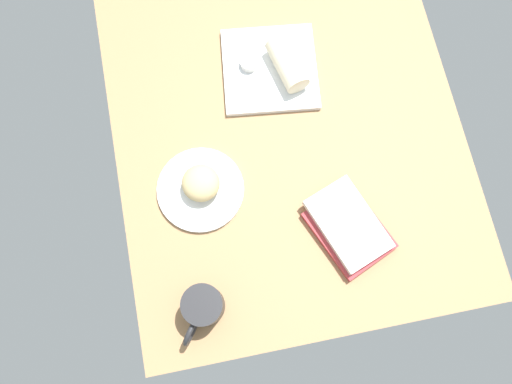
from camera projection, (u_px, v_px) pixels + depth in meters
The scene contains 8 objects.
dining_table at pixel (286, 127), 135.12cm from camera, with size 110.00×90.00×4.00cm, color #9E754C.
round_plate at pixel (201, 190), 128.06cm from camera, with size 21.87×21.87×1.40cm, color white.
scone_pastry at pixel (201, 183), 124.53cm from camera, with size 9.44×9.37×6.24cm, color tan.
square_plate at pixel (270, 69), 136.21cm from camera, with size 24.80×24.80×1.60cm, color white.
sauce_cup at pixel (249, 63), 134.54cm from camera, with size 4.71×4.71×2.09cm.
breakfast_wrap at pixel (287, 64), 132.21cm from camera, with size 6.33×6.33×14.17cm, color #F1E4BD.
book_stack at pixel (349, 227), 124.16cm from camera, with size 25.27×21.53×4.53cm.
coffee_mug at pixel (203, 307), 116.74cm from camera, with size 13.09×10.97×9.77cm.
Camera 1 is at (-47.70, 17.53, 128.63)cm, focal length 35.77 mm.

